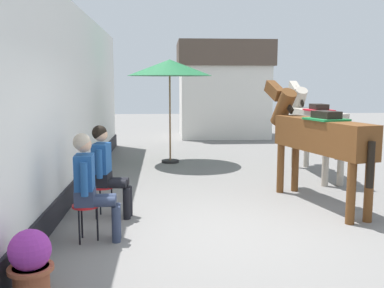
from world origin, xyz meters
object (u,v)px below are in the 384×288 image
Objects in this scene: flower_planter_near at (30,261)px; cafe_parasol at (170,68)px; seated_visitor_far at (106,166)px; seated_visitor_near at (90,182)px; saddled_horse_far at (314,122)px; saddled_horse_near at (317,135)px.

flower_planter_near is 7.36m from cafe_parasol.
cafe_parasol is at bearing 77.20° from seated_visitor_far.
seated_visitor_near and seated_visitor_far have the same top height.
seated_visitor_near reaches higher than flower_planter_near.
flower_planter_near is at bearing -103.68° from seated_visitor_near.
saddled_horse_far reaches higher than seated_visitor_near.
saddled_horse_far reaches higher than flower_planter_near.
cafe_parasol reaches higher than saddled_horse_far.
seated_visitor_far is at bearing 80.28° from flower_planter_near.
saddled_horse_near is at bearing 9.02° from seated_visitor_far.
seated_visitor_near is at bearing -101.24° from cafe_parasol.
cafe_parasol reaches higher than saddled_horse_near.
saddled_horse_far is at bearing 71.59° from saddled_horse_near.
seated_visitor_far reaches higher than flower_planter_near.
saddled_horse_far is at bearing 49.08° from flower_planter_near.
cafe_parasol is (1.44, 6.92, 2.03)m from flower_planter_near.
saddled_horse_far is at bearing -28.26° from cafe_parasol.
seated_visitor_near is 5.71m from saddled_horse_far.
cafe_parasol is at bearing 151.74° from saddled_horse_far.
saddled_horse_near and saddled_horse_far have the same top height.
cafe_parasol is (-3.11, 1.67, 1.20)m from saddled_horse_far.
seated_visitor_near is 1.01m from seated_visitor_far.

